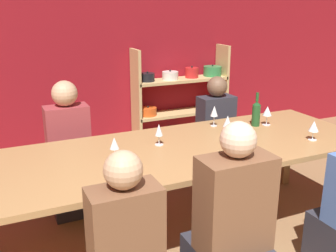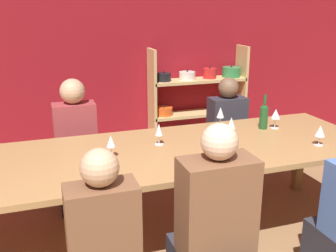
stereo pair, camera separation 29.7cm
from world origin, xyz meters
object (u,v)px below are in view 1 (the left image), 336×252
at_px(wine_glass_red_b, 159,131).
at_px(wine_glass_empty_b, 314,127).
at_px(shelf_unit, 183,103).
at_px(wine_glass_empty_d, 267,111).
at_px(wine_bottle_green, 256,113).
at_px(wine_glass_white_a, 228,122).
at_px(person_far_b, 215,143).
at_px(dining_table, 174,157).
at_px(wine_glass_red_a, 114,144).
at_px(wine_glass_empty_a, 214,111).
at_px(person_far_a, 70,163).

bearing_deg(wine_glass_red_b, wine_glass_empty_b, -19.25).
distance_m(shelf_unit, wine_glass_empty_d, 1.76).
height_order(wine_bottle_green, wine_glass_white_a, wine_bottle_green).
bearing_deg(wine_glass_empty_b, person_far_b, 100.51).
bearing_deg(wine_glass_white_a, wine_glass_empty_d, 10.58).
bearing_deg(wine_glass_red_b, dining_table, -62.51).
bearing_deg(wine_bottle_green, dining_table, -166.06).
xyz_separation_m(wine_glass_empty_b, wine_glass_red_a, (-1.55, 0.26, 0.00)).
height_order(dining_table, wine_glass_empty_a, wine_glass_empty_a).
bearing_deg(wine_glass_red_b, wine_glass_white_a, -0.97).
relative_size(wine_glass_white_a, wine_glass_empty_d, 0.96).
distance_m(wine_bottle_green, wine_glass_red_b, 0.98).
distance_m(dining_table, wine_glass_red_b, 0.23).
bearing_deg(person_far_a, wine_bottle_green, 158.89).
bearing_deg(shelf_unit, wine_glass_empty_d, -91.33).
bearing_deg(wine_glass_white_a, wine_bottle_green, 16.92).
distance_m(wine_bottle_green, person_far_a, 1.71).
xyz_separation_m(dining_table, wine_glass_red_a, (-0.46, -0.02, 0.18)).
bearing_deg(wine_glass_empty_b, shelf_unit, 90.91).
distance_m(wine_bottle_green, person_far_b, 0.78).
bearing_deg(wine_glass_red_a, person_far_a, 101.28).
xyz_separation_m(shelf_unit, dining_table, (-1.05, -1.93, 0.13)).
bearing_deg(person_far_a, wine_glass_empty_b, 147.36).
relative_size(wine_bottle_green, person_far_b, 0.27).
bearing_deg(wine_glass_red_a, wine_bottle_green, 10.09).
xyz_separation_m(wine_glass_empty_d, person_far_a, (-1.64, 0.62, -0.44)).
bearing_deg(shelf_unit, wine_bottle_green, -94.74).
bearing_deg(wine_glass_red_b, wine_bottle_green, 5.97).
xyz_separation_m(dining_table, person_far_b, (0.88, 0.84, -0.29)).
bearing_deg(person_far_b, shelf_unit, -98.97).
bearing_deg(dining_table, wine_glass_empty_a, 33.05).
xyz_separation_m(wine_glass_empty_b, person_far_b, (-0.21, 1.12, -0.47)).
relative_size(wine_glass_white_a, person_far_a, 0.14).
bearing_deg(dining_table, wine_glass_red_a, -177.79).
height_order(wine_glass_empty_a, wine_glass_red_b, wine_glass_empty_a).
relative_size(wine_glass_empty_b, person_far_a, 0.13).
bearing_deg(shelf_unit, wine_glass_empty_b, -89.09).
bearing_deg(wine_glass_empty_d, wine_glass_empty_b, -81.11).
height_order(shelf_unit, wine_glass_empty_a, shelf_unit).
height_order(dining_table, wine_glass_red_a, wine_glass_red_a).
xyz_separation_m(shelf_unit, person_far_b, (-0.17, -1.09, -0.16)).
bearing_deg(shelf_unit, person_far_b, -98.97).
relative_size(shelf_unit, wine_glass_red_b, 7.75).
bearing_deg(wine_glass_empty_d, person_far_a, 159.34).
relative_size(shelf_unit, wine_glass_empty_d, 7.53).
height_order(shelf_unit, person_far_b, shelf_unit).
distance_m(dining_table, person_far_a, 1.06).
relative_size(wine_glass_red_b, person_far_b, 0.15).
xyz_separation_m(wine_glass_empty_b, wine_glass_red_b, (-1.15, 0.40, 0.00)).
bearing_deg(dining_table, wine_glass_empty_d, 11.27).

